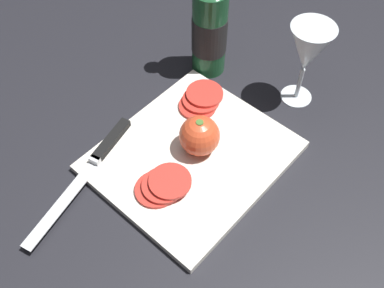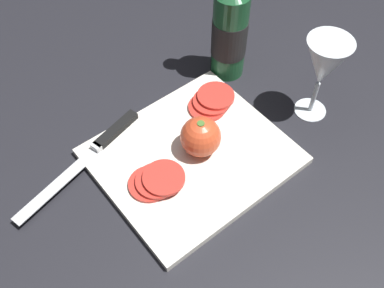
{
  "view_description": "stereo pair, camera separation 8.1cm",
  "coord_description": "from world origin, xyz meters",
  "px_view_note": "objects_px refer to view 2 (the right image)",
  "views": [
    {
      "loc": [
        -0.3,
        -0.35,
        0.69
      ],
      "look_at": [
        0.06,
        -0.03,
        0.05
      ],
      "focal_mm": 42.0,
      "sensor_mm": 36.0,
      "label": 1
    },
    {
      "loc": [
        -0.24,
        -0.41,
        0.69
      ],
      "look_at": [
        0.06,
        -0.03,
        0.05
      ],
      "focal_mm": 42.0,
      "sensor_mm": 36.0,
      "label": 2
    }
  ],
  "objects_px": {
    "whole_tomato": "(201,137)",
    "tomato_slice_stack_far": "(211,101)",
    "wine_bottle": "(230,29)",
    "tomato_slice_stack_near": "(157,181)",
    "wine_glass": "(324,65)",
    "knife": "(103,142)"
  },
  "relations": [
    {
      "from": "whole_tomato",
      "to": "tomato_slice_stack_near",
      "type": "relative_size",
      "value": 0.77
    },
    {
      "from": "whole_tomato",
      "to": "tomato_slice_stack_far",
      "type": "xyz_separation_m",
      "value": [
        0.09,
        0.07,
        -0.03
      ]
    },
    {
      "from": "wine_bottle",
      "to": "tomato_slice_stack_near",
      "type": "relative_size",
      "value": 3.11
    },
    {
      "from": "tomato_slice_stack_near",
      "to": "wine_glass",
      "type": "bearing_deg",
      "value": -7.14
    },
    {
      "from": "knife",
      "to": "tomato_slice_stack_far",
      "type": "height_order",
      "value": "tomato_slice_stack_far"
    },
    {
      "from": "wine_glass",
      "to": "whole_tomato",
      "type": "xyz_separation_m",
      "value": [
        -0.25,
        0.06,
        -0.07
      ]
    },
    {
      "from": "tomato_slice_stack_near",
      "to": "tomato_slice_stack_far",
      "type": "bearing_deg",
      "value": 23.06
    },
    {
      "from": "whole_tomato",
      "to": "knife",
      "type": "relative_size",
      "value": 0.26
    },
    {
      "from": "tomato_slice_stack_near",
      "to": "knife",
      "type": "bearing_deg",
      "value": 101.16
    },
    {
      "from": "whole_tomato",
      "to": "knife",
      "type": "distance_m",
      "value": 0.19
    },
    {
      "from": "tomato_slice_stack_far",
      "to": "wine_glass",
      "type": "bearing_deg",
      "value": -39.13
    },
    {
      "from": "wine_glass",
      "to": "tomato_slice_stack_far",
      "type": "bearing_deg",
      "value": 140.87
    },
    {
      "from": "wine_bottle",
      "to": "whole_tomato",
      "type": "height_order",
      "value": "wine_bottle"
    },
    {
      "from": "knife",
      "to": "whole_tomato",
      "type": "bearing_deg",
      "value": 123.79
    },
    {
      "from": "tomato_slice_stack_near",
      "to": "tomato_slice_stack_far",
      "type": "distance_m",
      "value": 0.21
    },
    {
      "from": "wine_glass",
      "to": "knife",
      "type": "xyz_separation_m",
      "value": [
        -0.38,
        0.18,
        -0.1
      ]
    },
    {
      "from": "tomato_slice_stack_far",
      "to": "whole_tomato",
      "type": "bearing_deg",
      "value": -140.54
    },
    {
      "from": "wine_glass",
      "to": "whole_tomato",
      "type": "relative_size",
      "value": 2.35
    },
    {
      "from": "wine_glass",
      "to": "knife",
      "type": "relative_size",
      "value": 0.61
    },
    {
      "from": "tomato_slice_stack_far",
      "to": "knife",
      "type": "bearing_deg",
      "value": 167.01
    },
    {
      "from": "wine_bottle",
      "to": "tomato_slice_stack_far",
      "type": "bearing_deg",
      "value": -146.5
    },
    {
      "from": "whole_tomato",
      "to": "tomato_slice_stack_near",
      "type": "bearing_deg",
      "value": -174.13
    }
  ]
}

